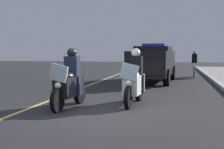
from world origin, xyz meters
TOP-DOWN VIEW (x-y plane):
  - ground_plane at (0.00, 0.00)m, footprint 80.00×80.00m
  - lane_stripe_center at (0.00, -2.12)m, footprint 48.00×0.12m
  - police_motorcycle_lead_left at (-0.68, -1.03)m, footprint 2.14×0.62m
  - police_motorcycle_lead_right at (-1.60, 0.72)m, footprint 2.14×0.62m
  - police_suv at (-8.47, 0.76)m, footprint 5.03×2.38m
  - cyclist_background at (-11.65, 3.07)m, footprint 1.76×0.34m

SIDE VIEW (x-z plane):
  - ground_plane at x=0.00m, z-range 0.00..0.00m
  - lane_stripe_center at x=0.00m, z-range 0.00..0.01m
  - police_motorcycle_lead_left at x=-0.68m, z-range -0.16..1.56m
  - police_motorcycle_lead_right at x=-1.60m, z-range -0.16..1.56m
  - cyclist_background at x=-11.65m, z-range 0.00..1.69m
  - police_suv at x=-8.47m, z-range 0.04..2.09m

